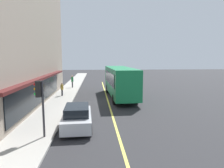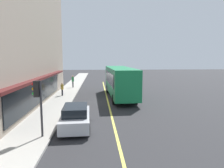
% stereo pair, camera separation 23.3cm
% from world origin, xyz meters
% --- Properties ---
extents(ground, '(120.00, 120.00, 0.00)m').
position_xyz_m(ground, '(0.00, 0.00, 0.00)').
color(ground, '#28282B').
extents(sidewalk, '(80.00, 2.72, 0.15)m').
position_xyz_m(sidewalk, '(0.00, 5.10, 0.07)').
color(sidewalk, '#9E9B93').
rests_on(sidewalk, ground).
extents(lane_centre_stripe, '(36.00, 0.16, 0.01)m').
position_xyz_m(lane_centre_stripe, '(0.00, 0.00, 0.00)').
color(lane_centre_stripe, '#D8D14C').
rests_on(lane_centre_stripe, ground).
extents(bus, '(11.21, 2.89, 3.50)m').
position_xyz_m(bus, '(2.30, -1.53, 1.99)').
color(bus, '#197F47').
rests_on(bus, ground).
extents(traffic_light, '(0.30, 0.52, 3.20)m').
position_xyz_m(traffic_light, '(-9.74, 4.43, 2.53)').
color(traffic_light, '#2D2D33').
rests_on(traffic_light, sidewalk).
extents(car_silver, '(4.37, 2.00, 1.52)m').
position_xyz_m(car_silver, '(-8.00, 2.56, 0.74)').
color(car_silver, '#B7BABF').
rests_on(car_silver, ground).
extents(pedestrian_by_curb, '(0.34, 0.34, 1.55)m').
position_xyz_m(pedestrian_by_curb, '(3.11, 5.28, 1.07)').
color(pedestrian_by_curb, black).
rests_on(pedestrian_by_curb, sidewalk).
extents(pedestrian_waiting, '(0.34, 0.34, 1.82)m').
position_xyz_m(pedestrian_waiting, '(9.94, 4.82, 1.25)').
color(pedestrian_waiting, black).
rests_on(pedestrian_waiting, sidewalk).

